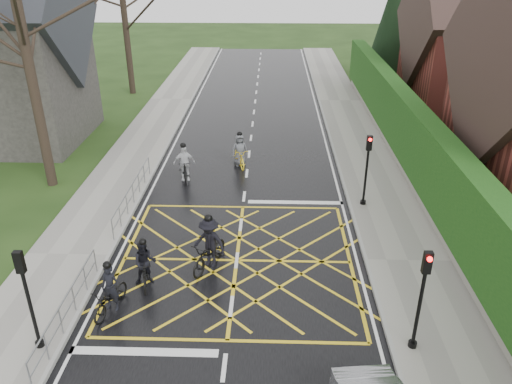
# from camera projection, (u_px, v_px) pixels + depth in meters

# --- Properties ---
(ground) EXTENTS (120.00, 120.00, 0.00)m
(ground) POSITION_uv_depth(u_px,v_px,m) (237.00, 260.00, 17.63)
(ground) COLOR black
(ground) RESTS_ON ground
(road) EXTENTS (9.00, 80.00, 0.01)m
(road) POSITION_uv_depth(u_px,v_px,m) (237.00, 260.00, 17.63)
(road) COLOR black
(road) RESTS_ON ground
(sidewalk_right) EXTENTS (3.00, 80.00, 0.15)m
(sidewalk_right) POSITION_uv_depth(u_px,v_px,m) (408.00, 262.00, 17.43)
(sidewalk_right) COLOR gray
(sidewalk_right) RESTS_ON ground
(sidewalk_left) EXTENTS (3.00, 80.00, 0.15)m
(sidewalk_left) POSITION_uv_depth(u_px,v_px,m) (69.00, 256.00, 17.77)
(sidewalk_left) COLOR gray
(sidewalk_left) RESTS_ON ground
(stone_wall) EXTENTS (0.50, 38.00, 0.70)m
(stone_wall) POSITION_uv_depth(u_px,v_px,m) (415.00, 182.00, 22.63)
(stone_wall) COLOR slate
(stone_wall) RESTS_ON ground
(hedge) EXTENTS (0.90, 38.00, 2.80)m
(hedge) POSITION_uv_depth(u_px,v_px,m) (421.00, 146.00, 21.85)
(hedge) COLOR #11390F
(hedge) RESTS_ON stone_wall
(house_far) EXTENTS (9.80, 8.80, 10.30)m
(house_far) POSITION_uv_depth(u_px,v_px,m) (488.00, 45.00, 31.40)
(house_far) COLOR maroon
(house_far) RESTS_ON ground
(conifer) EXTENTS (4.60, 4.60, 10.00)m
(conifer) POSITION_uv_depth(u_px,v_px,m) (397.00, 18.00, 38.39)
(conifer) COLOR black
(conifer) RESTS_ON ground
(tree_near) EXTENTS (9.24, 9.24, 11.44)m
(tree_near) POSITION_uv_depth(u_px,v_px,m) (17.00, 4.00, 19.74)
(tree_near) COLOR black
(tree_near) RESTS_ON ground
(railing_south) EXTENTS (0.05, 5.04, 1.03)m
(railing_south) POSITION_uv_depth(u_px,v_px,m) (66.00, 304.00, 14.28)
(railing_south) COLOR slate
(railing_south) RESTS_ON ground
(railing_north) EXTENTS (0.05, 6.04, 1.03)m
(railing_north) POSITION_uv_depth(u_px,v_px,m) (133.00, 189.00, 20.99)
(railing_north) COLOR slate
(railing_north) RESTS_ON ground
(traffic_light_ne) EXTENTS (0.24, 0.31, 3.21)m
(traffic_light_ne) POSITION_uv_depth(u_px,v_px,m) (366.00, 171.00, 20.51)
(traffic_light_ne) COLOR black
(traffic_light_ne) RESTS_ON ground
(traffic_light_se) EXTENTS (0.24, 0.31, 3.21)m
(traffic_light_se) POSITION_uv_depth(u_px,v_px,m) (420.00, 302.00, 12.99)
(traffic_light_se) COLOR black
(traffic_light_se) RESTS_ON ground
(traffic_light_sw) EXTENTS (0.24, 0.31, 3.21)m
(traffic_light_sw) POSITION_uv_depth(u_px,v_px,m) (29.00, 301.00, 13.01)
(traffic_light_sw) COLOR black
(traffic_light_sw) RESTS_ON ground
(cyclist_rear) EXTENTS (1.06, 1.87, 1.72)m
(cyclist_rear) POSITION_uv_depth(u_px,v_px,m) (111.00, 295.00, 15.00)
(cyclist_rear) COLOR black
(cyclist_rear) RESTS_ON ground
(cyclist_back) EXTENTS (0.86, 1.76, 1.71)m
(cyclist_back) POSITION_uv_depth(u_px,v_px,m) (145.00, 267.00, 16.14)
(cyclist_back) COLOR black
(cyclist_back) RESTS_ON ground
(cyclist_mid) EXTENTS (1.49, 2.20, 2.02)m
(cyclist_mid) POSITION_uv_depth(u_px,v_px,m) (210.00, 248.00, 17.00)
(cyclist_mid) COLOR black
(cyclist_mid) RESTS_ON ground
(cyclist_front) EXTENTS (1.07, 1.93, 1.87)m
(cyclist_front) POSITION_uv_depth(u_px,v_px,m) (184.00, 167.00, 23.35)
(cyclist_front) COLOR black
(cyclist_front) RESTS_ON ground
(cyclist_lead) EXTENTS (1.15, 1.95, 1.79)m
(cyclist_lead) POSITION_uv_depth(u_px,v_px,m) (240.00, 154.00, 24.95)
(cyclist_lead) COLOR yellow
(cyclist_lead) RESTS_ON ground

